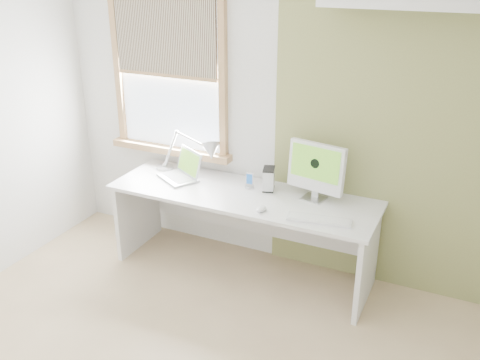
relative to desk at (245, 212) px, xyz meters
The scene contains 11 objects.
room 1.64m from the desk, 84.67° to the right, with size 4.04×3.54×2.64m.
accent_wall 1.40m from the desk, 14.69° to the left, with size 2.00×0.02×2.60m, color olive.
window 1.36m from the desk, 162.60° to the left, with size 1.20×0.14×1.42m.
desk is the anchor object (origin of this frame).
desk_lamp 0.66m from the desk, 160.17° to the left, with size 0.67×0.28×0.37m.
laptop 0.66m from the desk, behind, with size 0.43×0.41×0.24m.
phone_dock 0.24m from the desk, 85.64° to the left, with size 0.09×0.09×0.14m.
external_drive 0.35m from the desk, 31.54° to the left, with size 0.13×0.17×0.19m.
imac 0.72m from the desk, ahead, with size 0.47×0.19×0.46m.
keyboard 0.78m from the desk, 20.17° to the right, with size 0.48×0.20×0.02m.
mouse 0.44m from the desk, 47.87° to the right, with size 0.06×0.11×0.03m, color white.
Camera 1 is at (1.50, -2.15, 2.51)m, focal length 39.64 mm.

